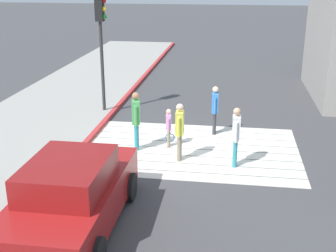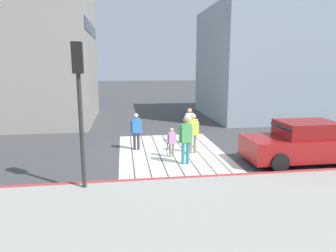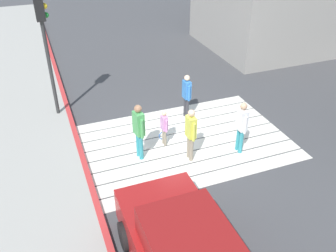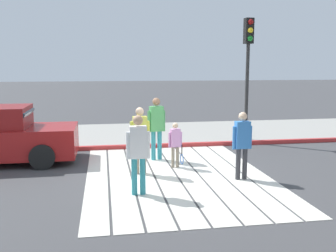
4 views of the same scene
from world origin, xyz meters
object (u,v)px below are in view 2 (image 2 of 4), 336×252
(pedestrian_teen_behind, at_px, (189,123))
(pedestrian_child_with_racket, at_px, (171,141))
(traffic_light_corner, at_px, (79,87))
(car_parked_near_curb, at_px, (303,143))
(pedestrian_adult_trailing, at_px, (193,131))
(pedestrian_adult_lead, at_px, (136,129))
(pedestrian_adult_side, at_px, (186,137))

(pedestrian_teen_behind, relative_size, pedestrian_child_with_racket, 1.39)
(traffic_light_corner, bearing_deg, car_parked_near_curb, -78.60)
(car_parked_near_curb, bearing_deg, pedestrian_adult_trailing, 65.38)
(pedestrian_adult_trailing, bearing_deg, pedestrian_teen_behind, -6.78)
(traffic_light_corner, relative_size, pedestrian_teen_behind, 2.53)
(traffic_light_corner, bearing_deg, pedestrian_adult_lead, -22.12)
(pedestrian_adult_lead, distance_m, pedestrian_adult_trailing, 2.46)
(car_parked_near_curb, distance_m, pedestrian_child_with_racket, 4.97)
(traffic_light_corner, bearing_deg, pedestrian_child_with_racket, -46.47)
(car_parked_near_curb, distance_m, pedestrian_adult_side, 4.44)
(car_parked_near_curb, bearing_deg, traffic_light_corner, 101.40)
(traffic_light_corner, bearing_deg, pedestrian_adult_side, -60.05)
(pedestrian_adult_side, height_order, pedestrian_teen_behind, pedestrian_adult_side)
(pedestrian_adult_lead, height_order, pedestrian_teen_behind, pedestrian_teen_behind)
(pedestrian_child_with_racket, bearing_deg, pedestrian_adult_lead, 45.16)
(pedestrian_adult_side, xyz_separation_m, pedestrian_child_with_racket, (0.91, 0.38, -0.37))
(traffic_light_corner, height_order, pedestrian_adult_side, traffic_light_corner)
(pedestrian_adult_lead, bearing_deg, pedestrian_teen_behind, -74.65)
(car_parked_near_curb, distance_m, pedestrian_teen_behind, 4.92)
(pedestrian_adult_trailing, xyz_separation_m, pedestrian_child_with_racket, (-0.45, 0.98, -0.30))
(traffic_light_corner, distance_m, pedestrian_adult_trailing, 5.61)
(pedestrian_adult_lead, distance_m, pedestrian_child_with_racket, 1.89)
(traffic_light_corner, height_order, pedestrian_adult_trailing, traffic_light_corner)
(pedestrian_child_with_racket, bearing_deg, pedestrian_teen_behind, -30.11)
(pedestrian_child_with_racket, bearing_deg, pedestrian_adult_trailing, -65.37)
(pedestrian_adult_lead, relative_size, pedestrian_adult_side, 0.90)
(pedestrian_adult_trailing, distance_m, pedestrian_adult_side, 1.49)
(pedestrian_adult_lead, xyz_separation_m, pedestrian_teen_behind, (0.68, -2.49, 0.04))
(car_parked_near_curb, bearing_deg, pedestrian_adult_lead, 66.82)
(pedestrian_adult_lead, height_order, pedestrian_adult_side, pedestrian_adult_side)
(pedestrian_adult_side, bearing_deg, pedestrian_adult_trailing, -23.57)
(car_parked_near_curb, xyz_separation_m, pedestrian_adult_side, (0.39, 4.41, 0.30))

